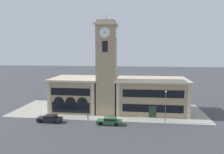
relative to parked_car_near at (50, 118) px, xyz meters
name	(u,v)px	position (x,y,z in m)	size (l,w,h in m)	color
ground_plane	(103,122)	(10.06, 1.52, -0.72)	(300.00, 300.00, 0.00)	#424247
sidewalk_kerb	(108,111)	(10.06, 9.12, -0.64)	(42.40, 15.21, 0.15)	#A39E93
clock_tower	(107,68)	(10.06, 6.84, 9.30)	(4.68, 4.68, 21.13)	tan
town_hall_left_wing	(77,93)	(2.62, 9.75, 3.07)	(10.98, 10.57, 7.53)	tan
town_hall_right_wing	(151,95)	(19.80, 9.76, 3.07)	(15.61, 10.57, 7.52)	tan
parked_car_near	(50,118)	(0.00, 0.00, 0.00)	(4.69, 1.96, 1.37)	black
parked_car_mid	(110,121)	(11.62, 0.00, 0.01)	(4.68, 1.91, 1.37)	#285633
street_lamp	(166,102)	(22.01, 2.04, 3.41)	(0.36, 0.36, 6.11)	#4C4C51
bollard	(88,117)	(7.03, 1.98, -0.05)	(0.18, 0.18, 1.06)	black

